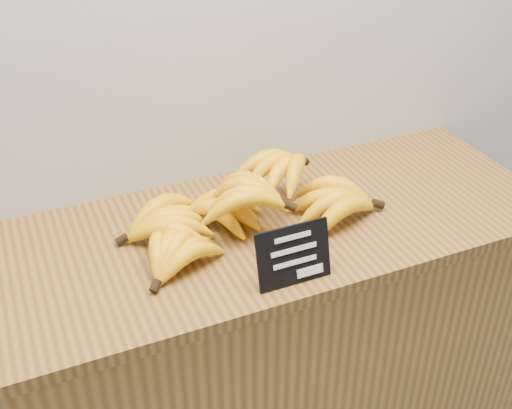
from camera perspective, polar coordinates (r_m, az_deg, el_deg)
name	(u,v)px	position (r m, az deg, el deg)	size (l,w,h in m)	color
counter	(249,374)	(1.78, -0.66, -14.82)	(1.47, 0.50, 0.90)	olive
counter_top	(247,232)	(1.47, -0.78, -2.48)	(1.46, 0.54, 0.03)	brown
chalkboard_sign	(294,255)	(1.28, 3.37, -4.52)	(0.16, 0.01, 0.13)	black
banana_pile	(245,207)	(1.43, -1.00, -0.25)	(0.62, 0.36, 0.13)	yellow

